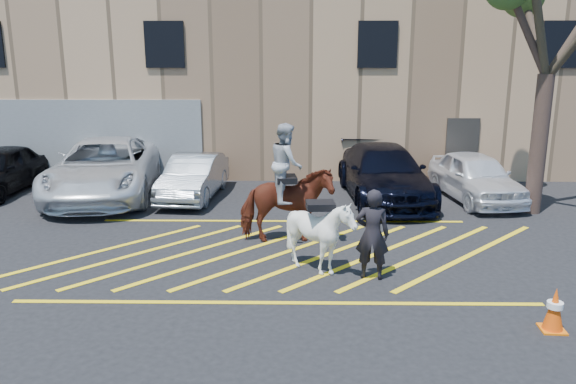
{
  "coord_description": "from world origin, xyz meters",
  "views": [
    {
      "loc": [
        0.33,
        -12.04,
        4.36
      ],
      "look_at": [
        0.16,
        0.2,
        1.3
      ],
      "focal_mm": 35.0,
      "sensor_mm": 36.0,
      "label": 1
    }
  ],
  "objects_px": {
    "car_white_pickup": "(105,168)",
    "car_white_suv": "(475,177)",
    "car_blue_suv": "(384,173)",
    "handler": "(372,234)",
    "car_silver_sedan": "(194,177)",
    "mounted_bay": "(286,195)",
    "saddled_white": "(320,235)",
    "traffic_cone": "(554,309)"
  },
  "relations": [
    {
      "from": "car_silver_sedan",
      "to": "handler",
      "type": "bearing_deg",
      "value": -48.66
    },
    {
      "from": "car_white_pickup",
      "to": "car_white_suv",
      "type": "height_order",
      "value": "car_white_pickup"
    },
    {
      "from": "handler",
      "to": "car_silver_sedan",
      "type": "bearing_deg",
      "value": -43.52
    },
    {
      "from": "saddled_white",
      "to": "mounted_bay",
      "type": "bearing_deg",
      "value": 110.7
    },
    {
      "from": "car_white_pickup",
      "to": "car_white_suv",
      "type": "distance_m",
      "value": 11.31
    },
    {
      "from": "car_silver_sedan",
      "to": "mounted_bay",
      "type": "height_order",
      "value": "mounted_bay"
    },
    {
      "from": "car_blue_suv",
      "to": "traffic_cone",
      "type": "height_order",
      "value": "car_blue_suv"
    },
    {
      "from": "car_silver_sedan",
      "to": "car_blue_suv",
      "type": "relative_size",
      "value": 0.72
    },
    {
      "from": "saddled_white",
      "to": "car_silver_sedan",
      "type": "bearing_deg",
      "value": 121.08
    },
    {
      "from": "handler",
      "to": "saddled_white",
      "type": "xyz_separation_m",
      "value": [
        -1.01,
        0.28,
        -0.11
      ]
    },
    {
      "from": "car_white_pickup",
      "to": "mounted_bay",
      "type": "height_order",
      "value": "mounted_bay"
    },
    {
      "from": "car_white_suv",
      "to": "handler",
      "type": "height_order",
      "value": "handler"
    },
    {
      "from": "handler",
      "to": "traffic_cone",
      "type": "relative_size",
      "value": 2.49
    },
    {
      "from": "car_white_pickup",
      "to": "traffic_cone",
      "type": "distance_m",
      "value": 13.21
    },
    {
      "from": "mounted_bay",
      "to": "traffic_cone",
      "type": "bearing_deg",
      "value": -44.49
    },
    {
      "from": "mounted_bay",
      "to": "traffic_cone",
      "type": "xyz_separation_m",
      "value": [
        4.36,
        -4.29,
        -0.77
      ]
    },
    {
      "from": "car_white_pickup",
      "to": "traffic_cone",
      "type": "xyz_separation_m",
      "value": [
        10.04,
        -8.57,
        -0.51
      ]
    },
    {
      "from": "car_white_pickup",
      "to": "mounted_bay",
      "type": "relative_size",
      "value": 2.25
    },
    {
      "from": "car_silver_sedan",
      "to": "car_white_suv",
      "type": "distance_m",
      "value": 8.53
    },
    {
      "from": "car_white_pickup",
      "to": "mounted_bay",
      "type": "distance_m",
      "value": 7.11
    },
    {
      "from": "car_white_suv",
      "to": "traffic_cone",
      "type": "distance_m",
      "value": 8.37
    },
    {
      "from": "car_white_pickup",
      "to": "car_white_suv",
      "type": "bearing_deg",
      "value": -8.92
    },
    {
      "from": "mounted_bay",
      "to": "saddled_white",
      "type": "height_order",
      "value": "mounted_bay"
    },
    {
      "from": "handler",
      "to": "mounted_bay",
      "type": "bearing_deg",
      "value": -41.45
    },
    {
      "from": "car_blue_suv",
      "to": "car_white_suv",
      "type": "distance_m",
      "value": 2.74
    },
    {
      "from": "car_silver_sedan",
      "to": "saddled_white",
      "type": "distance_m",
      "value": 7.0
    },
    {
      "from": "car_blue_suv",
      "to": "car_white_suv",
      "type": "height_order",
      "value": "car_blue_suv"
    },
    {
      "from": "car_blue_suv",
      "to": "traffic_cone",
      "type": "xyz_separation_m",
      "value": [
        1.48,
        -8.34,
        -0.43
      ]
    },
    {
      "from": "car_blue_suv",
      "to": "car_white_suv",
      "type": "bearing_deg",
      "value": -5.7
    },
    {
      "from": "mounted_bay",
      "to": "saddled_white",
      "type": "relative_size",
      "value": 1.77
    },
    {
      "from": "car_white_pickup",
      "to": "handler",
      "type": "bearing_deg",
      "value": -48.45
    },
    {
      "from": "mounted_bay",
      "to": "traffic_cone",
      "type": "distance_m",
      "value": 6.17
    },
    {
      "from": "car_silver_sedan",
      "to": "saddled_white",
      "type": "xyz_separation_m",
      "value": [
        3.61,
        -5.99,
        0.15
      ]
    },
    {
      "from": "car_blue_suv",
      "to": "mounted_bay",
      "type": "height_order",
      "value": "mounted_bay"
    },
    {
      "from": "car_white_suv",
      "to": "mounted_bay",
      "type": "height_order",
      "value": "mounted_bay"
    },
    {
      "from": "car_white_pickup",
      "to": "saddled_white",
      "type": "distance_m",
      "value": 8.87
    },
    {
      "from": "car_silver_sedan",
      "to": "car_blue_suv",
      "type": "xyz_separation_m",
      "value": [
        5.79,
        -0.06,
        0.14
      ]
    },
    {
      "from": "car_silver_sedan",
      "to": "handler",
      "type": "distance_m",
      "value": 7.79
    },
    {
      "from": "car_white_pickup",
      "to": "car_silver_sedan",
      "type": "bearing_deg",
      "value": -10.97
    },
    {
      "from": "car_white_suv",
      "to": "car_blue_suv",
      "type": "bearing_deg",
      "value": 171.01
    },
    {
      "from": "car_white_pickup",
      "to": "car_blue_suv",
      "type": "bearing_deg",
      "value": -8.89
    },
    {
      "from": "car_white_pickup",
      "to": "mounted_bay",
      "type": "bearing_deg",
      "value": -44.41
    }
  ]
}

